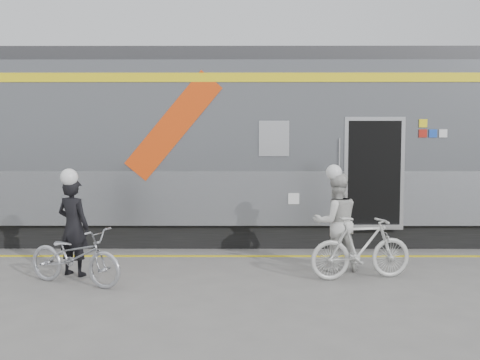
{
  "coord_description": "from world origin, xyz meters",
  "views": [
    {
      "loc": [
        -0.66,
        -7.41,
        2.13
      ],
      "look_at": [
        -0.69,
        1.6,
        1.5
      ],
      "focal_mm": 38.0,
      "sensor_mm": 36.0,
      "label": 1
    }
  ],
  "objects_px": {
    "woman": "(336,222)",
    "bicycle_right": "(361,248)",
    "bicycle_left": "(75,256)",
    "man": "(73,227)"
  },
  "relations": [
    {
      "from": "woman",
      "to": "bicycle_right",
      "type": "distance_m",
      "value": 0.71
    },
    {
      "from": "man",
      "to": "woman",
      "type": "bearing_deg",
      "value": -152.86
    },
    {
      "from": "bicycle_right",
      "to": "man",
      "type": "bearing_deg",
      "value": 76.58
    },
    {
      "from": "bicycle_left",
      "to": "bicycle_right",
      "type": "xyz_separation_m",
      "value": [
        4.42,
        0.33,
        0.06
      ]
    },
    {
      "from": "man",
      "to": "bicycle_right",
      "type": "relative_size",
      "value": 0.96
    },
    {
      "from": "woman",
      "to": "bicycle_left",
      "type": "bearing_deg",
      "value": 1.35
    },
    {
      "from": "bicycle_left",
      "to": "bicycle_right",
      "type": "relative_size",
      "value": 1.0
    },
    {
      "from": "bicycle_left",
      "to": "bicycle_right",
      "type": "bearing_deg",
      "value": -62.96
    },
    {
      "from": "man",
      "to": "bicycle_right",
      "type": "distance_m",
      "value": 4.64
    },
    {
      "from": "bicycle_left",
      "to": "bicycle_right",
      "type": "height_order",
      "value": "bicycle_right"
    }
  ]
}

